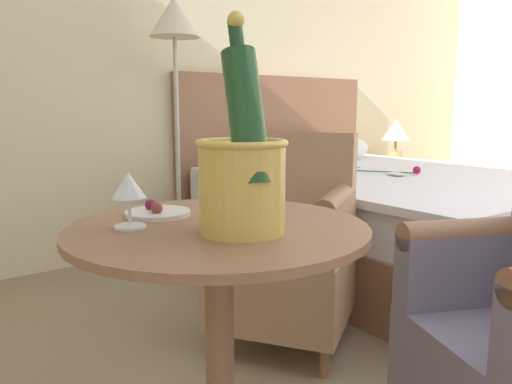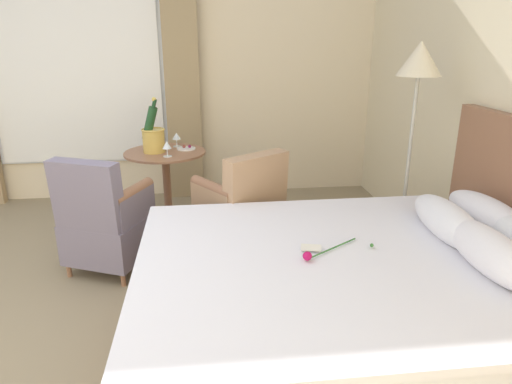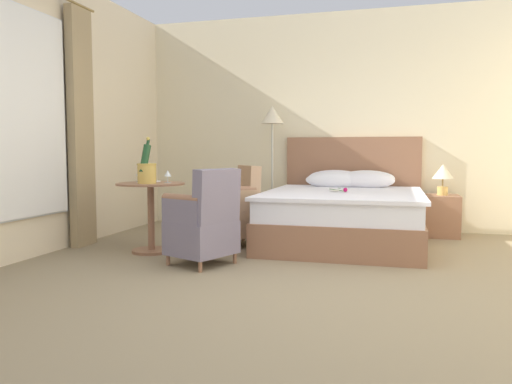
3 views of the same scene
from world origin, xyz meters
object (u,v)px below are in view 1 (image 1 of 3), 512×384
wine_glass_near_edge (129,189)px  armchair_by_window (285,250)px  snack_plate (157,212)px  wine_glass_near_bucket (270,178)px  side_table_round (220,333)px  nightstand (393,192)px  floor_lamp_brass (175,46)px  bed (373,210)px  bedside_lamp (396,134)px  champagne_bucket (243,170)px

wine_glass_near_edge → armchair_by_window: bearing=29.8°
wine_glass_near_edge → snack_plate: size_ratio=0.78×
wine_glass_near_bucket → snack_plate: 0.30m
side_table_round → wine_glass_near_bucket: 0.41m
nightstand → snack_plate: (-3.13, -1.69, 0.49)m
floor_lamp_brass → bed: bearing=-34.2°
nightstand → bedside_lamp: bearing=180.0°
champagne_bucket → armchair_by_window: 1.12m
nightstand → floor_lamp_brass: 2.47m
floor_lamp_brass → armchair_by_window: 1.59m
bedside_lamp → nightstand: bearing=0.0°
champagne_bucket → snack_plate: 0.32m
wine_glass_near_edge → bed: bearing=26.5°
floor_lamp_brass → wine_glass_near_bucket: bearing=-110.7°
nightstand → floor_lamp_brass: bearing=-179.7°
wine_glass_near_edge → armchair_by_window: (0.91, 0.52, -0.42)m
wine_glass_near_edge → armchair_by_window: armchair_by_window is taller
bedside_lamp → wine_glass_near_edge: bearing=-151.4°
wine_glass_near_edge → armchair_by_window: 1.13m
bed → side_table_round: (-1.92, -1.15, 0.12)m
nightstand → armchair_by_window: armchair_by_window is taller
nightstand → champagne_bucket: 3.69m
bedside_lamp → champagne_bucket: (-3.06, -1.96, 0.09)m
bedside_lamp → floor_lamp_brass: 2.28m
bed → wine_glass_near_bucket: 2.12m
snack_plate → nightstand: bearing=28.3°
champagne_bucket → wine_glass_near_edge: 0.27m
nightstand → champagne_bucket: (-3.06, -1.96, 0.62)m
wine_glass_near_bucket → floor_lamp_brass: bearing=69.3°
floor_lamp_brass → snack_plate: 2.02m
nightstand → floor_lamp_brass: (-2.19, -0.01, 1.13)m
side_table_round → snack_plate: bearing=110.2°
nightstand → bed: bearing=-147.6°
bed → champagne_bucket: bed is taller
bed → snack_plate: size_ratio=13.44×
floor_lamp_brass → wine_glass_near_bucket: (-0.69, -1.82, -0.56)m
side_table_round → champagne_bucket: champagne_bucket is taller
floor_lamp_brass → champagne_bucket: 2.20m
champagne_bucket → armchair_by_window: (0.72, 0.71, -0.47)m
wine_glass_near_edge → armchair_by_window: size_ratio=0.14×
side_table_round → champagne_bucket: size_ratio=1.54×
floor_lamp_brass → snack_plate: bearing=-119.3°
bed → wine_glass_near_edge: size_ratio=17.22×
side_table_round → armchair_by_window: armchair_by_window is taller
bed → wine_glass_near_edge: (-2.10, -1.05, 0.48)m
wine_glass_near_bucket → snack_plate: (-0.25, 0.15, -0.09)m
floor_lamp_brass → wine_glass_near_edge: bearing=-120.8°
champagne_bucket → wine_glass_near_bucket: champagne_bucket is taller
bed → floor_lamp_brass: (-1.05, 0.71, 1.04)m
champagne_bucket → snack_plate: bearing=105.0°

